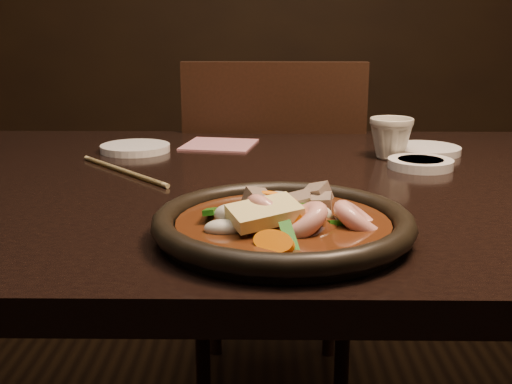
{
  "coord_description": "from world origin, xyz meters",
  "views": [
    {
      "loc": [
        -0.05,
        -0.98,
        0.99
      ],
      "look_at": [
        -0.06,
        -0.26,
        0.8
      ],
      "focal_mm": 45.0,
      "sensor_mm": 36.0,
      "label": 1
    }
  ],
  "objects_px": {
    "table": "(296,226)",
    "chair": "(273,225)",
    "tea_cup": "(391,137)",
    "plate": "(283,225)"
  },
  "relations": [
    {
      "from": "table",
      "to": "chair",
      "type": "relative_size",
      "value": 1.77
    },
    {
      "from": "table",
      "to": "tea_cup",
      "type": "height_order",
      "value": "tea_cup"
    },
    {
      "from": "chair",
      "to": "table",
      "type": "bearing_deg",
      "value": 93.5
    },
    {
      "from": "table",
      "to": "plate",
      "type": "relative_size",
      "value": 5.3
    },
    {
      "from": "table",
      "to": "plate",
      "type": "xyz_separation_m",
      "value": [
        -0.03,
        -0.28,
        0.09
      ]
    },
    {
      "from": "table",
      "to": "chair",
      "type": "height_order",
      "value": "chair"
    },
    {
      "from": "plate",
      "to": "table",
      "type": "bearing_deg",
      "value": 84.08
    },
    {
      "from": "table",
      "to": "chair",
      "type": "xyz_separation_m",
      "value": [
        -0.03,
        0.56,
        -0.18
      ]
    },
    {
      "from": "chair",
      "to": "tea_cup",
      "type": "distance_m",
      "value": 0.54
    },
    {
      "from": "chair",
      "to": "tea_cup",
      "type": "relative_size",
      "value": 11.44
    }
  ]
}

